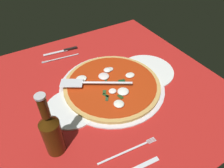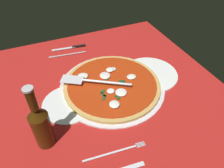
{
  "view_description": "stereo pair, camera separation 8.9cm",
  "coord_description": "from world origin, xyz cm",
  "px_view_note": "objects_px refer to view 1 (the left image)",
  "views": [
    {
      "loc": [
        -31.38,
        -57.82,
        61.59
      ],
      "look_at": [
        2.52,
        -0.88,
        1.94
      ],
      "focal_mm": 33.75,
      "sensor_mm": 36.0,
      "label": 1
    },
    {
      "loc": [
        -23.44,
        -61.85,
        61.59
      ],
      "look_at": [
        2.52,
        -0.88,
        1.94
      ],
      "focal_mm": 33.75,
      "sensor_mm": 36.0,
      "label": 2
    }
  ],
  "objects_px": {
    "pizza": "(112,84)",
    "pizza_server": "(93,83)",
    "place_setting_near": "(128,162)",
    "dinner_plate_right": "(146,71)",
    "dinner_plate_left": "(72,108)",
    "beer_bottle": "(52,132)",
    "place_setting_far": "(62,55)"
  },
  "relations": [
    {
      "from": "pizza_server",
      "to": "beer_bottle",
      "type": "relative_size",
      "value": 1.09
    },
    {
      "from": "pizza",
      "to": "place_setting_near",
      "type": "xyz_separation_m",
      "value": [
        -0.13,
        -0.32,
        -0.01
      ]
    },
    {
      "from": "dinner_plate_right",
      "to": "place_setting_near",
      "type": "relative_size",
      "value": 1.14
    },
    {
      "from": "dinner_plate_left",
      "to": "place_setting_near",
      "type": "bearing_deg",
      "value": -77.98
    },
    {
      "from": "pizza_server",
      "to": "pizza",
      "type": "bearing_deg",
      "value": -167.37
    },
    {
      "from": "pizza",
      "to": "beer_bottle",
      "type": "distance_m",
      "value": 0.35
    },
    {
      "from": "beer_bottle",
      "to": "dinner_plate_right",
      "type": "bearing_deg",
      "value": 19.22
    },
    {
      "from": "dinner_plate_left",
      "to": "pizza_server",
      "type": "bearing_deg",
      "value": 24.2
    },
    {
      "from": "place_setting_far",
      "to": "pizza_server",
      "type": "bearing_deg",
      "value": 100.32
    },
    {
      "from": "dinner_plate_right",
      "to": "pizza",
      "type": "relative_size",
      "value": 0.61
    },
    {
      "from": "place_setting_far",
      "to": "beer_bottle",
      "type": "xyz_separation_m",
      "value": [
        -0.21,
        -0.5,
        0.09
      ]
    },
    {
      "from": "dinner_plate_left",
      "to": "beer_bottle",
      "type": "xyz_separation_m",
      "value": [
        -0.11,
        -0.14,
        0.09
      ]
    },
    {
      "from": "dinner_plate_right",
      "to": "pizza_server",
      "type": "height_order",
      "value": "pizza_server"
    },
    {
      "from": "pizza",
      "to": "pizza_server",
      "type": "bearing_deg",
      "value": 161.19
    },
    {
      "from": "dinner_plate_left",
      "to": "place_setting_far",
      "type": "height_order",
      "value": "place_setting_far"
    },
    {
      "from": "pizza_server",
      "to": "place_setting_far",
      "type": "height_order",
      "value": "pizza_server"
    },
    {
      "from": "pizza_server",
      "to": "place_setting_near",
      "type": "xyz_separation_m",
      "value": [
        -0.06,
        -0.35,
        -0.04
      ]
    },
    {
      "from": "dinner_plate_left",
      "to": "pizza",
      "type": "height_order",
      "value": "pizza"
    },
    {
      "from": "place_setting_near",
      "to": "place_setting_far",
      "type": "relative_size",
      "value": 1.0
    },
    {
      "from": "pizza",
      "to": "place_setting_near",
      "type": "relative_size",
      "value": 1.86
    },
    {
      "from": "place_setting_far",
      "to": "pizza",
      "type": "bearing_deg",
      "value": 112.49
    },
    {
      "from": "pizza_server",
      "to": "beer_bottle",
      "type": "xyz_separation_m",
      "value": [
        -0.23,
        -0.19,
        0.05
      ]
    },
    {
      "from": "place_setting_near",
      "to": "dinner_plate_right",
      "type": "bearing_deg",
      "value": 50.71
    },
    {
      "from": "place_setting_far",
      "to": "dinner_plate_left",
      "type": "bearing_deg",
      "value": 81.4
    },
    {
      "from": "dinner_plate_right",
      "to": "place_setting_near",
      "type": "xyz_separation_m",
      "value": [
        -0.33,
        -0.33,
        -0.0
      ]
    },
    {
      "from": "dinner_plate_left",
      "to": "dinner_plate_right",
      "type": "height_order",
      "value": "same"
    },
    {
      "from": "pizza_server",
      "to": "place_setting_far",
      "type": "relative_size",
      "value": 1.22
    },
    {
      "from": "dinner_plate_right",
      "to": "pizza",
      "type": "xyz_separation_m",
      "value": [
        -0.19,
        -0.01,
        0.01
      ]
    },
    {
      "from": "dinner_plate_right",
      "to": "pizza",
      "type": "distance_m",
      "value": 0.19
    },
    {
      "from": "place_setting_near",
      "to": "pizza",
      "type": "bearing_deg",
      "value": 72.72
    },
    {
      "from": "dinner_plate_right",
      "to": "place_setting_near",
      "type": "distance_m",
      "value": 0.46
    },
    {
      "from": "pizza_server",
      "to": "place_setting_far",
      "type": "bearing_deg",
      "value": -54.9
    }
  ]
}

